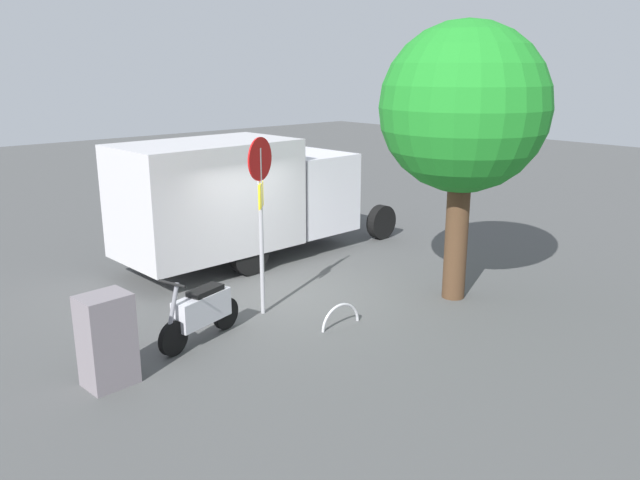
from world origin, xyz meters
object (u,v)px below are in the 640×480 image
object	(u,v)px
box_truck_near	(242,194)
utility_cabinet	(107,340)
motorcycle	(202,311)
stop_sign	(261,199)
bike_rack_hoop	(341,326)
street_tree	(464,110)

from	to	relation	value
box_truck_near	utility_cabinet	bearing A→B (deg)	-145.03
motorcycle	stop_sign	world-z (taller)	stop_sign
stop_sign	bike_rack_hoop	world-z (taller)	stop_sign
motorcycle	utility_cabinet	size ratio (longest dim) A/B	1.31
motorcycle	bike_rack_hoop	world-z (taller)	motorcycle
street_tree	bike_rack_hoop	distance (m)	4.55
box_truck_near	motorcycle	size ratio (longest dim) A/B	4.07
box_truck_near	street_tree	size ratio (longest dim) A/B	1.37
street_tree	motorcycle	bearing A→B (deg)	-17.77
stop_sign	bike_rack_hoop	bearing A→B (deg)	114.64
box_truck_near	bike_rack_hoop	xyz separation A→B (m)	(1.04, 4.39, -1.59)
street_tree	bike_rack_hoop	bearing A→B (deg)	-9.01
street_tree	utility_cabinet	xyz separation A→B (m)	(6.58, -1.13, -2.97)
motorcycle	utility_cabinet	xyz separation A→B (m)	(1.79, 0.40, 0.16)
stop_sign	utility_cabinet	world-z (taller)	stop_sign
motorcycle	bike_rack_hoop	bearing A→B (deg)	136.80
stop_sign	bike_rack_hoop	xyz separation A→B (m)	(-0.64, 1.40, -2.17)
street_tree	bike_rack_hoop	xyz separation A→B (m)	(2.68, -0.42, -3.65)
stop_sign	motorcycle	bearing A→B (deg)	11.02
motorcycle	bike_rack_hoop	distance (m)	2.45
stop_sign	bike_rack_hoop	size ratio (longest dim) A/B	3.82
street_tree	bike_rack_hoop	size ratio (longest dim) A/B	6.18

